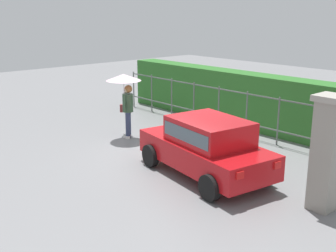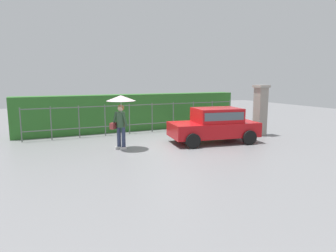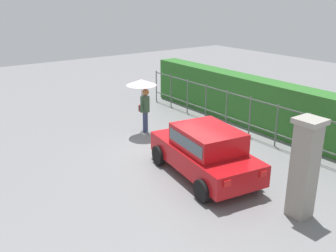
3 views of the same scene
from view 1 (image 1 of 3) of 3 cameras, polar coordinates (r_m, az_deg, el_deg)
ground_plane at (r=12.22m, az=1.26°, el=-3.91°), size 40.00×40.00×0.00m
car at (r=10.54m, az=5.21°, el=-2.54°), size 3.92×2.30×1.48m
pedestrian at (r=13.55m, az=-5.76°, el=4.95°), size 1.10×1.10×2.09m
gate_pillar at (r=9.17m, az=20.45°, el=-3.35°), size 0.60×0.60×2.42m
fence_section at (r=14.39m, az=8.59°, el=2.29°), size 10.92×0.05×1.50m
hedge_row at (r=15.17m, az=11.17°, el=3.32°), size 11.87×0.90×1.90m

